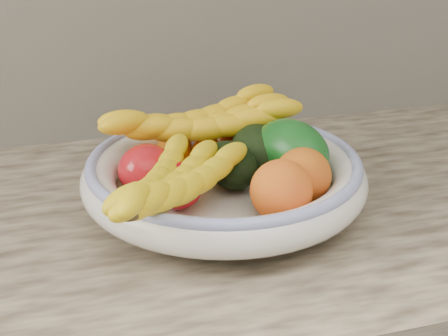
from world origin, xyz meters
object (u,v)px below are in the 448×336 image
Objects in this scene: fruit_bowl at (224,176)px; banana_bunch_back at (199,128)px; banana_bunch_front at (171,189)px; green_mango at (291,151)px.

banana_bunch_back is at bearing 97.57° from fruit_bowl.
fruit_bowl is 1.25× the size of banana_bunch_back.
banana_bunch_front is at bearing -122.06° from banana_bunch_back.
fruit_bowl is at bearing -7.97° from banana_bunch_front.
green_mango is 0.40× the size of banana_bunch_back.
fruit_bowl is 0.10m from green_mango.
fruit_bowl is 1.39× the size of banana_bunch_front.
banana_bunch_back is (-0.11, 0.09, 0.01)m from green_mango.
green_mango is at bearing -2.53° from fruit_bowl.
banana_bunch_front is (-0.08, -0.18, -0.01)m from banana_bunch_back.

